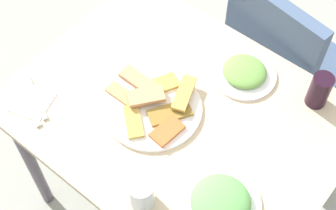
% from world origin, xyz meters
% --- Properties ---
extents(ground_plane, '(6.00, 6.00, 0.00)m').
position_xyz_m(ground_plane, '(0.00, 0.00, 0.00)').
color(ground_plane, '#A7A89E').
extents(dining_table, '(1.02, 0.78, 0.75)m').
position_xyz_m(dining_table, '(0.00, 0.00, 0.66)').
color(dining_table, beige).
rests_on(dining_table, ground_plane).
extents(dining_chair, '(0.48, 0.48, 0.90)m').
position_xyz_m(dining_chair, '(0.07, 0.58, 0.50)').
color(dining_chair, '#475B7C').
rests_on(dining_chair, ground_plane).
extents(pide_platter, '(0.32, 0.32, 0.04)m').
position_xyz_m(pide_platter, '(-0.07, -0.04, 0.76)').
color(pide_platter, white).
rests_on(pide_platter, dining_table).
extents(salad_plate_greens, '(0.21, 0.21, 0.04)m').
position_xyz_m(salad_plate_greens, '(0.08, 0.25, 0.77)').
color(salad_plate_greens, white).
rests_on(salad_plate_greens, dining_table).
extents(salad_plate_rice, '(0.23, 0.23, 0.06)m').
position_xyz_m(salad_plate_rice, '(0.29, -0.17, 0.77)').
color(salad_plate_rice, white).
rests_on(salad_plate_rice, dining_table).
extents(soda_can, '(0.09, 0.09, 0.12)m').
position_xyz_m(soda_can, '(0.32, 0.30, 0.81)').
color(soda_can, black).
rests_on(soda_can, dining_table).
extents(drinking_glass, '(0.07, 0.07, 0.10)m').
position_xyz_m(drinking_glass, '(0.11, -0.30, 0.80)').
color(drinking_glass, silver).
rests_on(drinking_glass, dining_table).
extents(paper_napkin, '(0.14, 0.14, 0.00)m').
position_xyz_m(paper_napkin, '(-0.38, -0.27, 0.75)').
color(paper_napkin, white).
rests_on(paper_napkin, dining_table).
extents(fork, '(0.18, 0.08, 0.00)m').
position_xyz_m(fork, '(-0.38, -0.29, 0.76)').
color(fork, silver).
rests_on(fork, paper_napkin).
extents(spoon, '(0.17, 0.09, 0.00)m').
position_xyz_m(spoon, '(-0.38, -0.25, 0.76)').
color(spoon, silver).
rests_on(spoon, paper_napkin).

